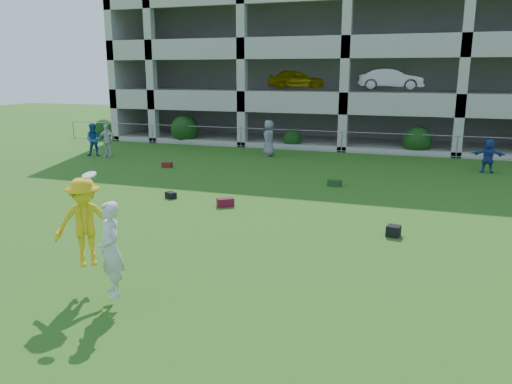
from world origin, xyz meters
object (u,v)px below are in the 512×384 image
(bystander_d, at_px, (488,156))
(bystander_b, at_px, (107,140))
(crate_d, at_px, (393,231))
(parking_garage, at_px, (365,48))
(bystander_a, at_px, (94,140))
(frisbee_contest, at_px, (92,229))
(bystander_c, at_px, (269,138))

(bystander_d, bearing_deg, bystander_b, 7.31)
(crate_d, relative_size, parking_garage, 0.01)
(bystander_b, relative_size, crate_d, 5.01)
(bystander_d, height_order, crate_d, bystander_d)
(bystander_a, bearing_deg, frisbee_contest, -76.86)
(frisbee_contest, distance_m, parking_garage, 29.03)
(bystander_c, xyz_separation_m, crate_d, (7.23, -11.67, -0.81))
(bystander_c, relative_size, bystander_d, 1.25)
(bystander_a, distance_m, bystander_c, 9.32)
(bystander_c, height_order, bystander_d, bystander_c)
(bystander_b, height_order, parking_garage, parking_garage)
(bystander_b, distance_m, crate_d, 17.56)
(bystander_c, relative_size, parking_garage, 0.06)
(bystander_b, relative_size, bystander_d, 1.15)
(bystander_b, height_order, frisbee_contest, frisbee_contest)
(bystander_a, xyz_separation_m, parking_garage, (12.31, 14.20, 5.14))
(bystander_c, height_order, crate_d, bystander_c)
(bystander_a, height_order, bystander_d, bystander_a)
(bystander_d, xyz_separation_m, crate_d, (-3.35, -10.50, -0.61))
(bystander_a, bearing_deg, bystander_d, -17.86)
(bystander_c, distance_m, crate_d, 13.75)
(bystander_c, height_order, parking_garage, parking_garage)
(bystander_c, distance_m, frisbee_contest, 17.47)
(bystander_d, height_order, parking_garage, parking_garage)
(bystander_a, distance_m, bystander_b, 0.82)
(bystander_c, bearing_deg, crate_d, 25.41)
(crate_d, bearing_deg, parking_garage, 99.33)
(bystander_d, bearing_deg, bystander_c, -4.57)
(bystander_b, relative_size, frisbee_contest, 0.76)
(bystander_a, bearing_deg, bystander_b, -24.29)
(crate_d, relative_size, frisbee_contest, 0.15)
(bystander_a, xyz_separation_m, bystander_c, (8.83, 2.97, 0.08))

